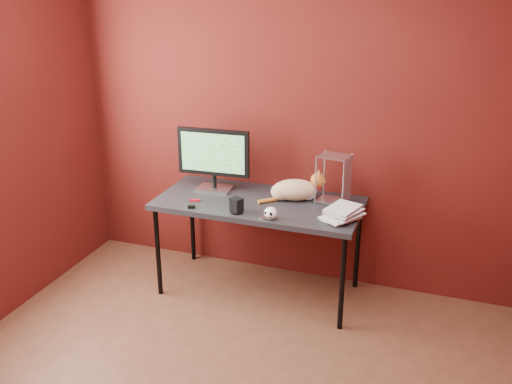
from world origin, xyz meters
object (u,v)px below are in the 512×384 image
(cat, at_px, (295,190))
(book_stack, at_px, (336,147))
(skull_mug, at_px, (271,213))
(speaker, at_px, (237,206))
(monitor, at_px, (214,157))
(desk, at_px, (259,207))

(cat, relative_size, book_stack, 0.46)
(cat, distance_m, skull_mug, 0.41)
(book_stack, bearing_deg, skull_mug, -150.62)
(skull_mug, height_order, book_stack, book_stack)
(speaker, bearing_deg, monitor, 156.55)
(skull_mug, distance_m, book_stack, 0.63)
(cat, height_order, skull_mug, cat)
(speaker, distance_m, book_stack, 0.80)
(desk, distance_m, speaker, 0.29)
(cat, relative_size, skull_mug, 4.93)
(skull_mug, xyz_separation_m, speaker, (-0.26, 0.03, 0.00))
(desk, xyz_separation_m, skull_mug, (0.18, -0.29, 0.10))
(skull_mug, relative_size, speaker, 0.84)
(monitor, distance_m, book_stack, 1.01)
(desk, bearing_deg, speaker, -106.33)
(cat, distance_m, speaker, 0.49)
(skull_mug, bearing_deg, desk, 129.43)
(skull_mug, distance_m, speaker, 0.26)
(monitor, height_order, cat, monitor)
(monitor, xyz_separation_m, speaker, (0.32, -0.36, -0.22))
(speaker, xyz_separation_m, book_stack, (0.64, 0.19, 0.44))
(speaker, relative_size, book_stack, 0.11)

